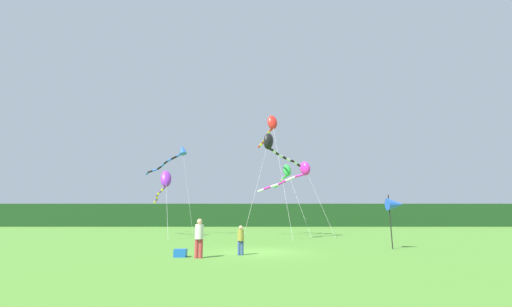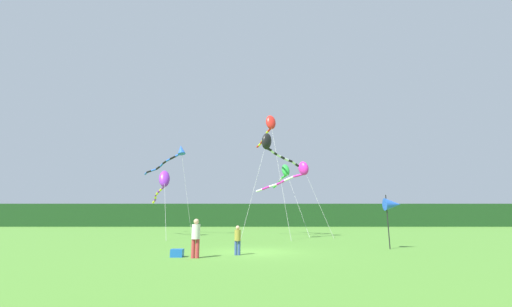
{
  "view_description": "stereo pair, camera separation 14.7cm",
  "coord_description": "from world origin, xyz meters",
  "px_view_note": "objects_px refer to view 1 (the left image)",
  "views": [
    {
      "loc": [
        -0.08,
        -16.62,
        1.73
      ],
      "look_at": [
        0.0,
        6.0,
        6.35
      ],
      "focal_mm": 22.0,
      "sensor_mm": 36.0,
      "label": 1
    },
    {
      "loc": [
        0.07,
        -16.62,
        1.73
      ],
      "look_at": [
        0.0,
        6.0,
        6.35
      ],
      "focal_mm": 22.0,
      "sensor_mm": 36.0,
      "label": 2
    }
  ],
  "objects_px": {
    "person_adult": "(198,236)",
    "kite_black": "(270,144)",
    "kite_red": "(270,125)",
    "person_child": "(240,239)",
    "kite_purple": "(164,181)",
    "banner_flag_pole": "(394,205)",
    "kite_blue": "(175,155)",
    "kite_green": "(285,173)",
    "kite_magenta": "(298,172)",
    "cooler_box": "(179,253)"
  },
  "relations": [
    {
      "from": "person_adult",
      "to": "kite_blue",
      "type": "xyz_separation_m",
      "value": [
        -6.01,
        18.48,
        7.32
      ]
    },
    {
      "from": "person_child",
      "to": "kite_black",
      "type": "xyz_separation_m",
      "value": [
        1.96,
        9.63,
        6.83
      ]
    },
    {
      "from": "kite_green",
      "to": "person_adult",
      "type": "bearing_deg",
      "value": -107.06
    },
    {
      "from": "person_child",
      "to": "person_adult",
      "type": "bearing_deg",
      "value": -147.97
    },
    {
      "from": "cooler_box",
      "to": "kite_green",
      "type": "height_order",
      "value": "kite_green"
    },
    {
      "from": "banner_flag_pole",
      "to": "person_adult",
      "type": "bearing_deg",
      "value": -159.29
    },
    {
      "from": "person_child",
      "to": "kite_purple",
      "type": "height_order",
      "value": "kite_purple"
    },
    {
      "from": "kite_green",
      "to": "kite_blue",
      "type": "bearing_deg",
      "value": 179.03
    },
    {
      "from": "kite_green",
      "to": "cooler_box",
      "type": "bearing_deg",
      "value": -109.93
    },
    {
      "from": "kite_black",
      "to": "kite_purple",
      "type": "height_order",
      "value": "kite_black"
    },
    {
      "from": "person_adult",
      "to": "kite_black",
      "type": "relative_size",
      "value": 0.19
    },
    {
      "from": "person_adult",
      "to": "banner_flag_pole",
      "type": "xyz_separation_m",
      "value": [
        10.44,
        3.95,
        1.5
      ]
    },
    {
      "from": "person_child",
      "to": "kite_red",
      "type": "bearing_deg",
      "value": 80.97
    },
    {
      "from": "person_adult",
      "to": "kite_black",
      "type": "height_order",
      "value": "kite_black"
    },
    {
      "from": "cooler_box",
      "to": "kite_red",
      "type": "distance_m",
      "value": 18.38
    },
    {
      "from": "person_child",
      "to": "kite_red",
      "type": "height_order",
      "value": "kite_red"
    },
    {
      "from": "kite_magenta",
      "to": "cooler_box",
      "type": "bearing_deg",
      "value": -117.2
    },
    {
      "from": "kite_black",
      "to": "kite_green",
      "type": "relative_size",
      "value": 1.03
    },
    {
      "from": "kite_red",
      "to": "kite_magenta",
      "type": "height_order",
      "value": "kite_red"
    },
    {
      "from": "cooler_box",
      "to": "banner_flag_pole",
      "type": "xyz_separation_m",
      "value": [
        11.31,
        3.55,
        2.26
      ]
    },
    {
      "from": "kite_red",
      "to": "kite_purple",
      "type": "distance_m",
      "value": 11.45
    },
    {
      "from": "kite_purple",
      "to": "kite_magenta",
      "type": "distance_m",
      "value": 12.73
    },
    {
      "from": "person_adult",
      "to": "kite_red",
      "type": "relative_size",
      "value": 0.15
    },
    {
      "from": "banner_flag_pole",
      "to": "kite_blue",
      "type": "distance_m",
      "value": 22.71
    },
    {
      "from": "kite_black",
      "to": "person_child",
      "type": "bearing_deg",
      "value": -101.52
    },
    {
      "from": "kite_black",
      "to": "kite_magenta",
      "type": "distance_m",
      "value": 5.23
    },
    {
      "from": "kite_blue",
      "to": "kite_green",
      "type": "xyz_separation_m",
      "value": [
        11.62,
        -0.2,
        -1.95
      ]
    },
    {
      "from": "kite_magenta",
      "to": "kite_green",
      "type": "height_order",
      "value": "kite_green"
    },
    {
      "from": "kite_red",
      "to": "kite_black",
      "type": "bearing_deg",
      "value": -93.09
    },
    {
      "from": "kite_green",
      "to": "kite_purple",
      "type": "bearing_deg",
      "value": -166.38
    },
    {
      "from": "cooler_box",
      "to": "kite_black",
      "type": "distance_m",
      "value": 13.54
    },
    {
      "from": "banner_flag_pole",
      "to": "kite_red",
      "type": "bearing_deg",
      "value": 120.73
    },
    {
      "from": "banner_flag_pole",
      "to": "person_child",
      "type": "bearing_deg",
      "value": -161.86
    },
    {
      "from": "kite_black",
      "to": "kite_magenta",
      "type": "bearing_deg",
      "value": 55.53
    },
    {
      "from": "banner_flag_pole",
      "to": "kite_purple",
      "type": "height_order",
      "value": "kite_purple"
    },
    {
      "from": "kite_blue",
      "to": "kite_green",
      "type": "bearing_deg",
      "value": -0.97
    },
    {
      "from": "kite_blue",
      "to": "person_child",
      "type": "bearing_deg",
      "value": -65.88
    },
    {
      "from": "kite_red",
      "to": "banner_flag_pole",
      "type": "bearing_deg",
      "value": -59.27
    },
    {
      "from": "kite_red",
      "to": "person_child",
      "type": "bearing_deg",
      "value": -99.03
    },
    {
      "from": "kite_purple",
      "to": "banner_flag_pole",
      "type": "bearing_deg",
      "value": -34.71
    },
    {
      "from": "kite_black",
      "to": "kite_green",
      "type": "xyz_separation_m",
      "value": [
        1.88,
        7.55,
        -1.28
      ]
    },
    {
      "from": "kite_red",
      "to": "kite_green",
      "type": "bearing_deg",
      "value": 64.27
    },
    {
      "from": "person_adult",
      "to": "cooler_box",
      "type": "relative_size",
      "value": 3.11
    },
    {
      "from": "kite_red",
      "to": "kite_blue",
      "type": "distance_m",
      "value": 10.83
    },
    {
      "from": "kite_blue",
      "to": "kite_magenta",
      "type": "distance_m",
      "value": 13.28
    },
    {
      "from": "kite_magenta",
      "to": "kite_green",
      "type": "relative_size",
      "value": 0.83
    },
    {
      "from": "cooler_box",
      "to": "kite_red",
      "type": "bearing_deg",
      "value": 71.52
    },
    {
      "from": "banner_flag_pole",
      "to": "kite_green",
      "type": "height_order",
      "value": "kite_green"
    },
    {
      "from": "kite_red",
      "to": "kite_magenta",
      "type": "relative_size",
      "value": 1.65
    },
    {
      "from": "banner_flag_pole",
      "to": "kite_black",
      "type": "relative_size",
      "value": 0.35
    }
  ]
}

